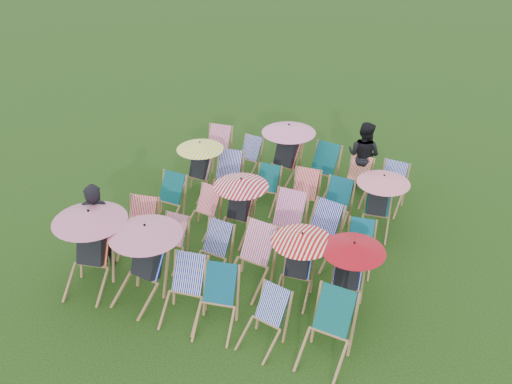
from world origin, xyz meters
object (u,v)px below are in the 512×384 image
at_px(deckchair_0, 89,249).
at_px(person_left, 98,226).
at_px(deckchair_29, 389,188).
at_px(person_rear, 363,155).
at_px(deckchair_5, 327,333).

distance_m(deckchair_0, person_left, 0.57).
relative_size(deckchair_29, person_left, 0.54).
xyz_separation_m(person_left, person_rear, (3.58, 4.56, -0.06)).
bearing_deg(deckchair_5, deckchair_29, 94.61).
height_order(deckchair_5, deckchair_29, deckchair_5).
height_order(deckchair_5, person_left, person_left).
bearing_deg(person_left, person_rear, -154.56).
height_order(deckchair_29, person_rear, person_rear).
relative_size(deckchair_0, person_rear, 0.94).
bearing_deg(deckchair_0, deckchair_29, 36.66).
height_order(deckchair_0, deckchair_5, deckchair_0).
xyz_separation_m(deckchair_29, person_left, (-4.31, -3.97, 0.39)).
xyz_separation_m(deckchair_0, person_rear, (3.38, 5.08, 0.01)).
xyz_separation_m(deckchair_0, deckchair_29, (4.11, 4.49, -0.32)).
xyz_separation_m(deckchair_0, person_left, (-0.20, 0.52, 0.07)).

